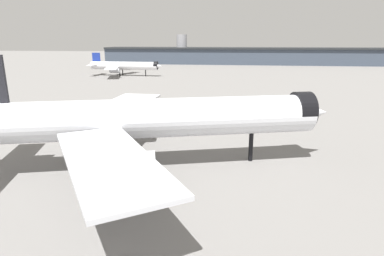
# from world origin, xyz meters

# --- Properties ---
(ground) EXTENTS (900.00, 900.00, 0.00)m
(ground) POSITION_xyz_m (0.00, 0.00, 0.00)
(ground) COLOR slate
(airliner_near_gate) EXTENTS (55.69, 49.69, 16.32)m
(airliner_near_gate) POSITION_xyz_m (3.43, -1.66, 7.19)
(airliner_near_gate) COLOR silver
(airliner_near_gate) RESTS_ON ground
(airliner_far_taxiway) EXTENTS (40.07, 36.57, 11.53)m
(airliner_far_taxiway) POSITION_xyz_m (-38.93, 116.38, 5.08)
(airliner_far_taxiway) COLOR white
(airliner_far_taxiway) RESTS_ON ground
(terminal_building) EXTENTS (257.76, 26.33, 21.59)m
(terminal_building) POSITION_xyz_m (47.59, 204.62, 6.26)
(terminal_building) COLOR #3D4756
(terminal_building) RESTS_ON ground
(traffic_cone_near_nose) EXTENTS (0.62, 0.62, 0.78)m
(traffic_cone_near_nose) POSITION_xyz_m (13.61, 28.84, 0.39)
(traffic_cone_near_nose) COLOR #F2600C
(traffic_cone_near_nose) RESTS_ON ground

